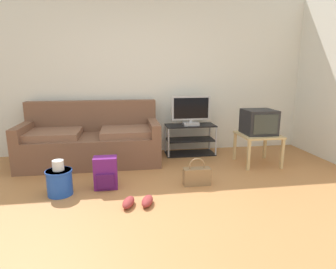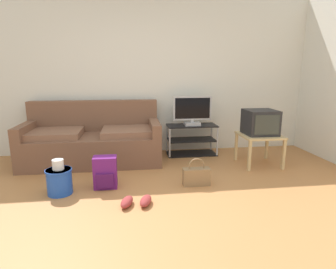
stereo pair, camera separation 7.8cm
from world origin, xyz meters
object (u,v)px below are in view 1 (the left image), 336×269
(couch, at_px, (92,141))
(handbag, at_px, (197,176))
(side_table, at_px, (258,138))
(tv_stand, at_px, (190,140))
(flat_tv, at_px, (191,111))
(crt_tv, at_px, (259,122))
(sneakers_pair, at_px, (138,202))
(backpack, at_px, (106,173))
(cleaning_bucket, at_px, (59,180))

(couch, distance_m, handbag, 1.86)
(side_table, bearing_deg, tv_stand, 142.97)
(tv_stand, distance_m, side_table, 1.16)
(flat_tv, bearing_deg, crt_tv, -35.46)
(tv_stand, distance_m, handbag, 1.39)
(crt_tv, bearing_deg, sneakers_pair, -149.08)
(couch, distance_m, sneakers_pair, 1.79)
(flat_tv, relative_size, handbag, 1.84)
(flat_tv, relative_size, crt_tv, 1.44)
(couch, bearing_deg, crt_tv, -11.08)
(backpack, bearing_deg, tv_stand, 65.90)
(side_table, distance_m, sneakers_pair, 2.26)
(side_table, bearing_deg, cleaning_bucket, -165.77)
(tv_stand, height_order, crt_tv, crt_tv)
(crt_tv, bearing_deg, couch, 168.92)
(cleaning_bucket, bearing_deg, flat_tv, 36.06)
(tv_stand, distance_m, crt_tv, 1.21)
(flat_tv, height_order, sneakers_pair, flat_tv)
(flat_tv, bearing_deg, backpack, -137.37)
(tv_stand, distance_m, cleaning_bucket, 2.36)
(tv_stand, xyz_separation_m, flat_tv, (0.00, -0.02, 0.51))
(couch, height_order, backpack, couch)
(tv_stand, xyz_separation_m, sneakers_pair, (-1.00, -1.82, -0.22))
(tv_stand, relative_size, handbag, 2.38)
(backpack, height_order, sneakers_pair, backpack)
(couch, xyz_separation_m, sneakers_pair, (0.64, -1.65, -0.30))
(crt_tv, distance_m, sneakers_pair, 2.32)
(crt_tv, bearing_deg, flat_tv, 144.54)
(cleaning_bucket, relative_size, sneakers_pair, 1.09)
(flat_tv, bearing_deg, tv_stand, 90.00)
(side_table, bearing_deg, sneakers_pair, -149.44)
(crt_tv, relative_size, handbag, 1.28)
(backpack, bearing_deg, side_table, 37.36)
(flat_tv, relative_size, backpack, 1.64)
(backpack, bearing_deg, couch, 126.45)
(couch, height_order, handbag, couch)
(flat_tv, relative_size, sneakers_pair, 1.70)
(side_table, bearing_deg, backpack, -165.40)
(cleaning_bucket, height_order, sneakers_pair, cleaning_bucket)
(cleaning_bucket, bearing_deg, sneakers_pair, -25.29)
(side_table, relative_size, backpack, 1.47)
(tv_stand, xyz_separation_m, handbag, (-0.23, -1.36, -0.14))
(handbag, relative_size, cleaning_bucket, 0.85)
(side_table, relative_size, cleaning_bucket, 1.39)
(handbag, xyz_separation_m, cleaning_bucket, (-1.67, -0.04, 0.05))
(tv_stand, height_order, backpack, tv_stand)
(couch, xyz_separation_m, side_table, (2.56, -0.52, 0.07))
(backpack, xyz_separation_m, cleaning_bucket, (-0.52, -0.12, -0.02))
(crt_tv, distance_m, backpack, 2.41)
(flat_tv, bearing_deg, cleaning_bucket, -143.94)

